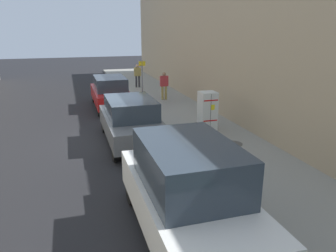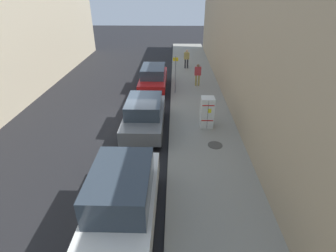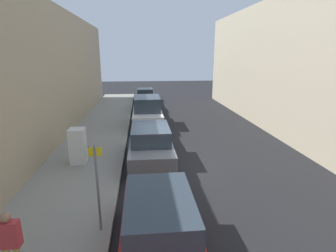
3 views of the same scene
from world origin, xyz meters
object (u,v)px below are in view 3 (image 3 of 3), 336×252
Objects in this scene: street_sign_post at (97,184)px; parked_van_white at (147,112)px; discarded_refrigerator at (78,146)px; parked_sedan_green at (146,103)px; parked_sedan_dark at (145,94)px; parked_suv_gray at (151,144)px; pedestrian_standing_near at (10,241)px; parked_suv_red at (160,228)px.

street_sign_post is 11.63m from parked_van_white.
discarded_refrigerator is 12.54m from parked_sedan_green.
parked_van_white reaches higher than parked_sedan_dark.
discarded_refrigerator is at bearing -105.21° from parked_sedan_green.
parked_suv_gray is 0.95× the size of parked_van_white.
pedestrian_standing_near is 24.08m from parked_sedan_dark.
parked_sedan_green is at bearing 142.59° from pedestrian_standing_near.
discarded_refrigerator is 0.34× the size of parked_van_white.
parked_suv_red is at bearing 70.09° from pedestrian_standing_near.
parked_van_white is at bearing -90.00° from parked_sedan_dark.
parked_suv_red is 18.11m from parked_sedan_green.
parked_sedan_dark is (0.00, 23.42, -0.16)m from parked_suv_red.
street_sign_post is 0.54× the size of parked_sedan_green.
parked_suv_gray is at bearing 72.58° from street_sign_post.
street_sign_post reaches higher than pedestrian_standing_near.
parked_suv_red is 0.98× the size of parked_van_white.
street_sign_post is at bearing -94.12° from parked_sedan_dark.
parked_van_white reaches higher than discarded_refrigerator.
street_sign_post reaches higher than discarded_refrigerator.
pedestrian_standing_near is 0.36× the size of parked_suv_gray.
parked_suv_red is 23.42m from parked_sedan_dark.
parked_sedan_dark is at bearing 90.00° from parked_sedan_green.
street_sign_post reaches higher than parked_van_white.
pedestrian_standing_near is 0.35× the size of parked_suv_red.
discarded_refrigerator reaches higher than parked_suv_red.
street_sign_post reaches higher than parked_suv_red.
street_sign_post is 0.56× the size of parked_suv_gray.
parked_suv_red is (3.27, 0.43, -0.23)m from pedestrian_standing_near.
discarded_refrigerator is at bearing 118.71° from parked_suv_red.
parked_sedan_dark is at bearing 79.30° from discarded_refrigerator.
street_sign_post is (1.68, -4.95, 0.61)m from discarded_refrigerator.
pedestrian_standing_near is at bearing -100.00° from parked_sedan_green.
discarded_refrigerator is 0.64× the size of street_sign_post.
pedestrian_standing_near is 13.40m from parked_van_white.
street_sign_post is 0.54× the size of parked_suv_red.
parked_suv_red is at bearing -90.00° from parked_sedan_green.
parked_van_white is 1.01× the size of parked_sedan_green.
discarded_refrigerator is 1.00× the size of pedestrian_standing_near.
pedestrian_standing_near reaches higher than parked_sedan_green.
pedestrian_standing_near is at bearing -97.81° from parked_sedan_dark.
street_sign_post reaches higher than parked_sedan_green.
parked_suv_gray reaches higher than parked_suv_red.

